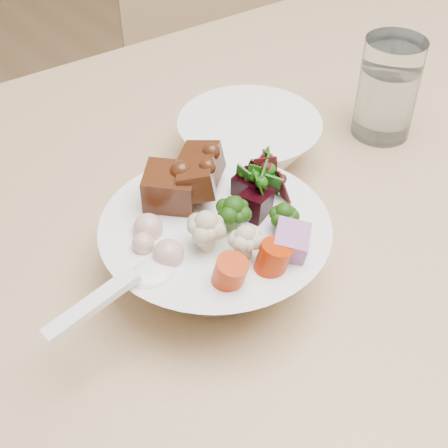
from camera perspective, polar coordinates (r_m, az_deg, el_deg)
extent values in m
cube|color=tan|center=(1.46, 0.33, 5.83)|extent=(0.48, 0.48, 0.04)
cube|color=tan|center=(1.50, -1.75, 16.00)|extent=(0.36, 0.16, 0.41)
cylinder|color=tan|center=(1.46, -3.79, -5.61)|extent=(0.03, 0.03, 0.38)
cylinder|color=tan|center=(1.53, 7.82, -2.93)|extent=(0.03, 0.03, 0.38)
cylinder|color=tan|center=(1.68, -6.54, 2.08)|extent=(0.03, 0.03, 0.38)
cylinder|color=tan|center=(1.75, 3.69, 4.10)|extent=(0.03, 0.03, 0.38)
sphere|color=black|center=(0.58, 0.87, 0.50)|extent=(0.04, 0.04, 0.04)
sphere|color=beige|center=(0.56, -1.61, -1.10)|extent=(0.04, 0.04, 0.04)
cube|color=black|center=(0.62, 2.36, 3.32)|extent=(0.04, 0.04, 0.03)
cube|color=#995C97|center=(0.56, 6.05, -1.82)|extent=(0.05, 0.05, 0.04)
cylinder|color=#BA2904|center=(0.53, 0.50, -4.58)|extent=(0.04, 0.04, 0.03)
sphere|color=#CF9D91|center=(0.56, -5.12, -2.77)|extent=(0.02, 0.02, 0.02)
ellipsoid|color=white|center=(0.55, -6.56, -4.62)|extent=(0.05, 0.04, 0.02)
cube|color=white|center=(0.53, -11.97, -7.21)|extent=(0.09, 0.02, 0.02)
cylinder|color=white|center=(0.82, 14.74, 11.88)|extent=(0.08, 0.08, 0.13)
cylinder|color=silver|center=(0.83, 14.55, 10.92)|extent=(0.06, 0.06, 0.09)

